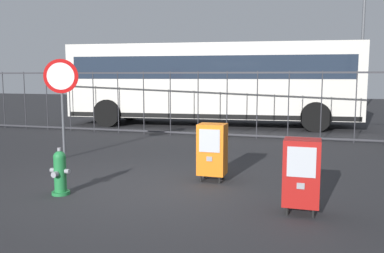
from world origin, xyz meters
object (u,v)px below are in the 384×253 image
(newspaper_box_primary, at_px, (212,149))
(bus_near, at_px, (212,80))
(fire_hydrant, at_px, (60,173))
(street_light_near_left, at_px, (364,16))
(newspaper_box_secondary, at_px, (301,172))
(stop_sign, at_px, (62,87))

(newspaper_box_primary, distance_m, bus_near, 8.43)
(fire_hydrant, distance_m, street_light_near_left, 17.69)
(newspaper_box_secondary, distance_m, street_light_near_left, 16.63)
(stop_sign, relative_size, street_light_near_left, 0.27)
(newspaper_box_primary, relative_size, newspaper_box_secondary, 1.00)
(street_light_near_left, bearing_deg, newspaper_box_primary, -104.57)
(fire_hydrant, relative_size, newspaper_box_primary, 0.73)
(street_light_near_left, bearing_deg, newspaper_box_secondary, -97.94)
(fire_hydrant, xyz_separation_m, street_light_near_left, (5.88, 16.12, 4.32))
(newspaper_box_primary, bearing_deg, street_light_near_left, 75.43)
(fire_hydrant, relative_size, newspaper_box_secondary, 0.73)
(newspaper_box_secondary, bearing_deg, street_light_near_left, 82.06)
(newspaper_box_secondary, bearing_deg, bus_near, 110.85)
(bus_near, xyz_separation_m, street_light_near_left, (5.83, 6.50, 2.97))
(bus_near, bearing_deg, stop_sign, -109.08)
(fire_hydrant, bearing_deg, street_light_near_left, 69.97)
(fire_hydrant, distance_m, bus_near, 9.72)
(fire_hydrant, height_order, stop_sign, stop_sign)
(newspaper_box_primary, xyz_separation_m, bus_near, (-2.03, 8.10, 1.14))
(stop_sign, height_order, bus_near, bus_near)
(fire_hydrant, distance_m, newspaper_box_secondary, 3.66)
(fire_hydrant, bearing_deg, bus_near, 89.73)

